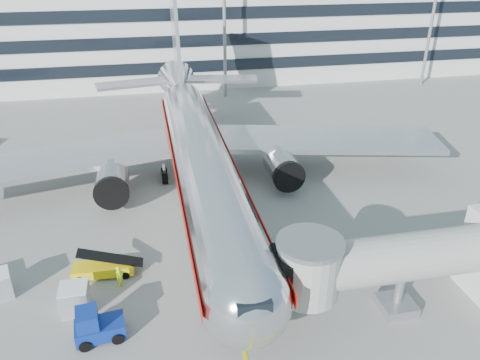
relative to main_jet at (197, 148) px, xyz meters
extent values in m
plane|color=gray|center=(0.00, -11.72, -4.23)|extent=(180.00, 180.00, 0.00)
cube|color=yellow|center=(0.00, -1.72, -4.23)|extent=(0.25, 70.00, 0.01)
cylinder|color=silver|center=(0.00, -3.72, -0.03)|extent=(5.00, 36.00, 5.00)
sphere|color=silver|center=(0.00, -21.72, -0.03)|extent=(5.00, 5.00, 5.00)
cone|color=silver|center=(0.00, 19.28, 0.57)|extent=(5.00, 10.00, 5.00)
cube|color=black|center=(0.00, -23.22, 1.09)|extent=(1.80, 1.20, 0.90)
cube|color=#B7B7BC|center=(13.00, 1.78, -0.83)|extent=(24.95, 12.07, 0.50)
cube|color=#B7B7BC|center=(-13.00, 1.78, -0.83)|extent=(24.95, 12.07, 0.50)
cylinder|color=#99999E|center=(8.00, -1.72, -2.03)|extent=(3.00, 4.20, 3.00)
cylinder|color=#99999E|center=(-8.00, -1.72, -2.03)|extent=(3.00, 4.20, 3.00)
cylinder|color=black|center=(8.00, -3.72, -2.03)|extent=(3.10, 0.50, 3.10)
cylinder|color=black|center=(-8.00, -3.72, -2.03)|extent=(3.10, 0.50, 3.10)
cube|color=#B7B7BC|center=(0.00, 19.78, 4.97)|extent=(0.45, 9.39, 13.72)
cube|color=#B7B7BC|center=(5.50, 20.28, 1.17)|extent=(10.41, 4.94, 0.35)
cube|color=#B7B7BC|center=(-5.50, 20.28, 1.17)|extent=(10.41, 4.94, 0.35)
cylinder|color=gray|center=(0.00, -19.72, -3.33)|extent=(0.24, 0.24, 1.80)
cylinder|color=black|center=(0.00, -19.72, -3.78)|extent=(0.35, 0.90, 0.90)
cylinder|color=gray|center=(3.20, 2.28, -3.23)|extent=(0.30, 0.30, 2.00)
cylinder|color=gray|center=(-3.20, 2.28, -3.23)|extent=(0.30, 0.30, 2.00)
cube|color=#B1130C|center=(2.52, -3.72, 0.27)|extent=(0.06, 38.00, 0.90)
cube|color=#B1130C|center=(-2.52, -3.72, 0.27)|extent=(0.06, 38.00, 0.90)
cylinder|color=#A8A8A3|center=(10.50, -19.72, -0.03)|extent=(13.00, 3.00, 3.00)
cylinder|color=#A8A8A3|center=(4.20, -19.72, -0.03)|extent=(3.80, 3.80, 3.40)
cylinder|color=gray|center=(4.20, -19.72, 1.87)|extent=(4.00, 4.00, 0.30)
cube|color=black|center=(2.90, -19.72, -0.03)|extent=(1.40, 2.60, 2.60)
cylinder|color=gray|center=(10.50, -19.72, -2.63)|extent=(0.56, 0.56, 3.20)
cube|color=gray|center=(10.50, -19.72, -3.88)|extent=(2.20, 2.20, 0.70)
cylinder|color=black|center=(9.60, -19.72, -3.88)|extent=(0.35, 0.70, 0.70)
cylinder|color=black|center=(11.40, -19.72, -3.88)|extent=(0.35, 0.70, 0.70)
cube|color=silver|center=(0.00, 46.28, 3.27)|extent=(150.00, 24.00, 15.00)
cube|color=black|center=(0.00, 34.18, -0.23)|extent=(150.00, 0.30, 1.80)
cube|color=black|center=(0.00, 34.18, 3.77)|extent=(150.00, 0.30, 1.80)
cube|color=black|center=(0.00, 34.18, 7.77)|extent=(150.00, 0.30, 1.80)
cylinder|color=gray|center=(8.00, 30.28, 8.27)|extent=(0.50, 0.50, 25.00)
cylinder|color=gray|center=(42.00, 30.28, 8.27)|extent=(0.50, 0.50, 25.00)
cube|color=yellow|center=(-8.43, -12.13, -3.70)|extent=(4.35, 1.74, 0.68)
cube|color=black|center=(-8.43, -12.13, -2.82)|extent=(4.54, 1.26, 1.49)
cylinder|color=black|center=(-9.96, -11.38, -3.94)|extent=(0.60, 0.30, 0.58)
cylinder|color=black|center=(-10.02, -12.74, -3.94)|extent=(0.60, 0.30, 0.58)
cylinder|color=black|center=(-6.84, -11.51, -3.94)|extent=(0.60, 0.30, 0.58)
cylinder|color=black|center=(-6.90, -12.87, -3.94)|extent=(0.60, 0.30, 0.58)
cube|color=navy|center=(-8.28, -18.36, -3.56)|extent=(3.10, 2.00, 0.94)
cube|color=navy|center=(-8.90, -18.43, -2.62)|extent=(1.43, 1.70, 1.15)
cube|color=black|center=(-8.90, -18.43, -2.25)|extent=(1.30, 1.48, 0.10)
cylinder|color=black|center=(-9.30, -17.69, -3.87)|extent=(0.76, 0.40, 0.73)
cylinder|color=black|center=(-9.12, -19.25, -3.87)|extent=(0.76, 0.40, 0.73)
cylinder|color=black|center=(-7.43, -17.47, -3.87)|extent=(0.76, 0.40, 0.73)
cylinder|color=black|center=(-7.25, -19.03, -3.87)|extent=(0.76, 0.40, 0.73)
cube|color=silver|center=(-9.99, -15.57, -3.32)|extent=(1.78, 1.78, 1.83)
cube|color=white|center=(-9.99, -15.57, -2.38)|extent=(1.78, 1.78, 0.07)
imported|color=#CBFF1A|center=(-7.22, -13.76, -3.37)|extent=(0.71, 0.75, 1.72)
camera|label=1|loc=(-4.26, -40.77, 17.17)|focal=35.00mm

